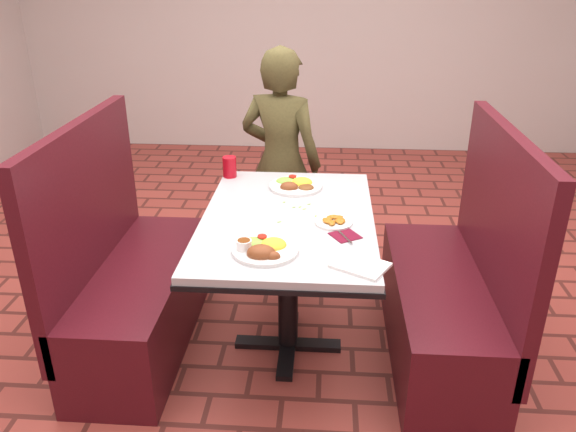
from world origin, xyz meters
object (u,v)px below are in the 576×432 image
at_px(booth_bench_right, 450,299).
at_px(diner_person, 281,163).
at_px(booth_bench_left, 132,287).
at_px(plantain_plate, 334,221).
at_px(dining_table, 288,234).
at_px(far_dinner_plate, 296,183).
at_px(red_tumbler, 230,167).
at_px(near_dinner_plate, 264,246).

height_order(booth_bench_right, diner_person, diner_person).
height_order(booth_bench_left, booth_bench_right, same).
bearing_deg(booth_bench_right, plantain_plate, -173.33).
xyz_separation_m(booth_bench_right, diner_person, (-0.91, 0.89, 0.38)).
bearing_deg(plantain_plate, diner_person, 108.45).
relative_size(dining_table, far_dinner_plate, 4.35).
relative_size(dining_table, booth_bench_left, 1.01).
distance_m(booth_bench_left, red_tumbler, 0.83).
bearing_deg(far_dinner_plate, plantain_plate, -65.71).
bearing_deg(near_dinner_plate, dining_table, 78.81).
bearing_deg(booth_bench_right, diner_person, 135.45).
bearing_deg(near_dinner_plate, red_tumbler, 108.01).
bearing_deg(red_tumbler, diner_person, 56.27).
distance_m(dining_table, far_dinner_plate, 0.39).
bearing_deg(booth_bench_left, far_dinner_plate, 24.57).
height_order(booth_bench_left, plantain_plate, booth_bench_left).
bearing_deg(plantain_plate, near_dinner_plate, -133.49).
distance_m(plantain_plate, red_tumbler, 0.82).
height_order(far_dinner_plate, red_tumbler, red_tumbler).
bearing_deg(booth_bench_right, booth_bench_left, 180.00).
bearing_deg(booth_bench_left, diner_person, 52.18).
height_order(booth_bench_left, diner_person, diner_person).
distance_m(booth_bench_left, booth_bench_right, 1.60).
height_order(diner_person, plantain_plate, diner_person).
distance_m(far_dinner_plate, red_tumbler, 0.40).
relative_size(booth_bench_left, diner_person, 0.85).
height_order(near_dinner_plate, far_dinner_plate, near_dinner_plate).
bearing_deg(diner_person, plantain_plate, 124.75).
relative_size(near_dinner_plate, far_dinner_plate, 0.98).
relative_size(far_dinner_plate, plantain_plate, 1.63).
distance_m(dining_table, plantain_plate, 0.25).
xyz_separation_m(near_dinner_plate, plantain_plate, (0.29, 0.30, -0.02)).
xyz_separation_m(dining_table, booth_bench_right, (0.80, 0.00, -0.32)).
bearing_deg(far_dinner_plate, booth_bench_right, -25.38).
relative_size(booth_bench_right, plantain_plate, 7.00).
distance_m(near_dinner_plate, plantain_plate, 0.42).
bearing_deg(far_dinner_plate, dining_table, -92.26).
xyz_separation_m(diner_person, far_dinner_plate, (0.12, -0.52, 0.07)).
bearing_deg(diner_person, red_tumbler, 72.57).
relative_size(booth_bench_left, booth_bench_right, 1.00).
bearing_deg(near_dinner_plate, far_dinner_plate, 83.24).
xyz_separation_m(plantain_plate, red_tumbler, (-0.57, 0.58, 0.05)).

